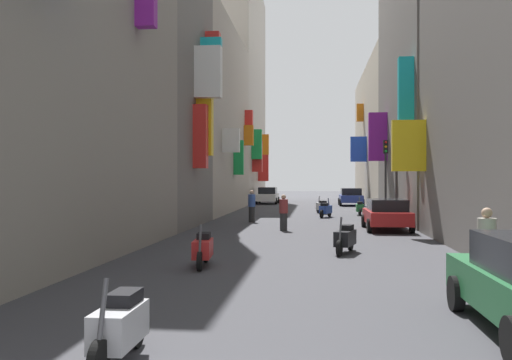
# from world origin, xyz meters

# --- Properties ---
(ground_plane) EXTENTS (140.00, 140.00, 0.00)m
(ground_plane) POSITION_xyz_m (0.00, 30.00, 0.00)
(ground_plane) COLOR #38383D
(building_left_mid_a) EXTENTS (7.25, 7.87, 20.99)m
(building_left_mid_a) POSITION_xyz_m (-7.98, 23.77, 10.47)
(building_left_mid_a) COLOR slate
(building_left_mid_a) RESTS_ON ground
(building_left_mid_b) EXTENTS (7.04, 16.51, 12.87)m
(building_left_mid_b) POSITION_xyz_m (-7.99, 35.96, 6.43)
(building_left_mid_b) COLOR #B2A899
(building_left_mid_b) RESTS_ON ground
(building_left_mid_c) EXTENTS (7.00, 15.79, 21.57)m
(building_left_mid_c) POSITION_xyz_m (-7.99, 52.10, 10.77)
(building_left_mid_c) COLOR #B2A899
(building_left_mid_c) RESTS_ON ground
(building_right_mid_b) EXTENTS (7.11, 14.80, 20.92)m
(building_right_mid_b) POSITION_xyz_m (7.99, 29.80, 10.45)
(building_right_mid_b) COLOR slate
(building_right_mid_b) RESTS_ON ground
(building_right_mid_c) EXTENTS (7.37, 22.80, 12.12)m
(building_right_mid_c) POSITION_xyz_m (8.00, 48.60, 6.06)
(building_right_mid_c) COLOR #BCB29E
(building_right_mid_c) RESTS_ON ground
(parked_car_white) EXTENTS (1.93, 4.46, 1.50)m
(parked_car_white) POSITION_xyz_m (-3.71, 47.98, 0.78)
(parked_car_white) COLOR white
(parked_car_white) RESTS_ON ground
(parked_car_blue) EXTENTS (2.02, 4.03, 1.47)m
(parked_car_blue) POSITION_xyz_m (3.60, 45.11, 0.77)
(parked_car_blue) COLOR navy
(parked_car_blue) RESTS_ON ground
(parked_car_red) EXTENTS (1.93, 4.15, 1.37)m
(parked_car_red) POSITION_xyz_m (3.73, 22.57, 0.73)
(parked_car_red) COLOR #B21E1E
(parked_car_red) RESTS_ON ground
(scooter_white) EXTENTS (0.79, 1.87, 1.13)m
(scooter_white) POSITION_xyz_m (1.03, 33.85, 0.46)
(scooter_white) COLOR silver
(scooter_white) RESTS_ON ground
(scooter_blue) EXTENTS (0.80, 1.87, 1.13)m
(scooter_blue) POSITION_xyz_m (1.20, 30.37, 0.46)
(scooter_blue) COLOR #2D4CAD
(scooter_blue) RESTS_ON ground
(scooter_green) EXTENTS (0.48, 1.90, 1.13)m
(scooter_green) POSITION_xyz_m (3.35, 32.59, 0.46)
(scooter_green) COLOR #287F3D
(scooter_green) RESTS_ON ground
(scooter_silver) EXTENTS (0.44, 1.81, 1.13)m
(scooter_silver) POSITION_xyz_m (-1.79, 4.23, 0.46)
(scooter_silver) COLOR #ADADB2
(scooter_silver) RESTS_ON ground
(scooter_red) EXTENTS (0.55, 1.97, 1.13)m
(scooter_red) POSITION_xyz_m (-2.29, 11.75, 0.46)
(scooter_red) COLOR red
(scooter_red) RESTS_ON ground
(scooter_black) EXTENTS (0.75, 1.92, 1.13)m
(scooter_black) POSITION_xyz_m (1.51, 14.72, 0.46)
(scooter_black) COLOR black
(scooter_black) RESTS_ON ground
(pedestrian_crossing) EXTENTS (0.52, 0.52, 1.58)m
(pedestrian_crossing) POSITION_xyz_m (-0.77, 21.83, 0.78)
(pedestrian_crossing) COLOR #2F2F2F
(pedestrian_crossing) RESTS_ON ground
(pedestrian_near_left) EXTENTS (0.51, 0.51, 1.67)m
(pedestrian_near_left) POSITION_xyz_m (-2.70, 26.46, 0.83)
(pedestrian_near_left) COLOR #272727
(pedestrian_near_left) RESTS_ON ground
(pedestrian_near_right) EXTENTS (0.50, 0.50, 1.67)m
(pedestrian_near_right) POSITION_xyz_m (4.12, 9.52, 0.83)
(pedestrian_near_right) COLOR black
(pedestrian_near_right) RESTS_ON ground
(traffic_light_near_corner) EXTENTS (0.26, 0.34, 4.45)m
(traffic_light_near_corner) POSITION_xyz_m (4.57, 29.72, 3.02)
(traffic_light_near_corner) COLOR #2D2D2D
(traffic_light_near_corner) RESTS_ON ground
(traffic_light_far_corner) EXTENTS (0.26, 0.34, 4.32)m
(traffic_light_far_corner) POSITION_xyz_m (4.64, 25.96, 2.94)
(traffic_light_far_corner) COLOR #2D2D2D
(traffic_light_far_corner) RESTS_ON ground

